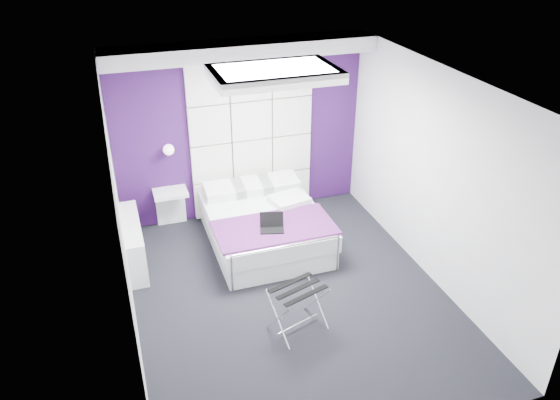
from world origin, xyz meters
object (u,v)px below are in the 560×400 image
Objects in this scene: luggage_rack at (298,309)px; laptop at (271,225)px; nightstand at (170,192)px; wall_lamp at (168,149)px; radiator at (134,243)px; bed at (264,226)px.

luggage_rack is 1.34m from laptop.
luggage_rack is at bearing -79.19° from laptop.
laptop reaches higher than nightstand.
wall_lamp is 0.12× the size of radiator.
laptop is at bearing -50.01° from nightstand.
wall_lamp is 1.81m from laptop.
bed is (1.09, -0.84, -0.95)m from wall_lamp.
bed reaches higher than nightstand.
radiator is at bearing 176.83° from laptop.
wall_lamp is 0.65m from nightstand.
bed is 6.19× the size of laptop.
radiator is at bearing 111.88° from luggage_rack.
radiator is 2.56× the size of nightstand.
wall_lamp is 0.08× the size of bed.
bed is 3.92× the size of nightstand.
radiator is 1.79m from laptop.
wall_lamp reaches higher than luggage_rack.
wall_lamp reaches higher than radiator.
laptop is at bearing 67.08° from luggage_rack.
bed is at bearing -2.80° from radiator.
radiator is at bearing 177.20° from bed.
nightstand is at bearing -134.80° from wall_lamp.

